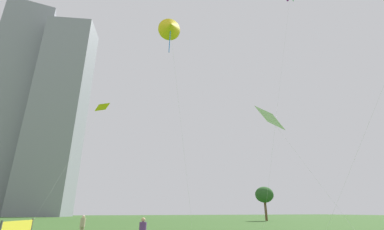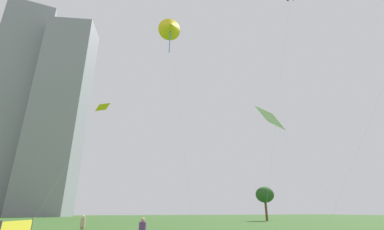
{
  "view_description": "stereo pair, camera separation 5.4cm",
  "coord_description": "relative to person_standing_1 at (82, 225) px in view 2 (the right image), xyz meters",
  "views": [
    {
      "loc": [
        -6.79,
        -13.22,
        1.82
      ],
      "look_at": [
        0.48,
        8.22,
        10.16
      ],
      "focal_mm": 24.56,
      "sensor_mm": 36.0,
      "label": 1
    },
    {
      "loc": [
        -6.74,
        -13.24,
        1.82
      ],
      "look_at": [
        0.48,
        8.22,
        10.16
      ],
      "focal_mm": 24.56,
      "sensor_mm": 36.0,
      "label": 2
    }
  ],
  "objects": [
    {
      "name": "person_standing_1",
      "position": [
        0.0,
        0.0,
        0.0
      ],
      "size": [
        0.35,
        0.35,
        1.57
      ],
      "rotation": [
        0.0,
        0.0,
        6.24
      ],
      "color": "tan",
      "rests_on": "ground"
    },
    {
      "name": "kite_flying_0",
      "position": [
        21.26,
        5.51,
        12.57
      ],
      "size": [
        4.5,
        8.79,
        14.82
      ],
      "color": "silver",
      "rests_on": "ground"
    },
    {
      "name": "kite_flying_1",
      "position": [
        -0.41,
        25.23,
        18.8
      ],
      "size": [
        7.55,
        10.54,
        20.36
      ],
      "color": "silver",
      "rests_on": "ground"
    },
    {
      "name": "kite_flying_2",
      "position": [
        7.47,
        6.31,
        24.33
      ],
      "size": [
        6.93,
        7.88,
        27.03
      ],
      "color": "silver",
      "rests_on": "ground"
    },
    {
      "name": "park_tree_0",
      "position": [
        34.2,
        28.04,
        4.23
      ],
      "size": [
        3.82,
        3.82,
        6.83
      ],
      "color": "brown",
      "rests_on": "ground"
    },
    {
      "name": "distant_highrise_0",
      "position": [
        -40.82,
        107.01,
        47.5
      ],
      "size": [
        22.0,
        22.43,
        96.82
      ],
      "primitive_type": "cube",
      "rotation": [
        0.0,
        0.0,
        0.1
      ],
      "color": "gray",
      "rests_on": "ground"
    },
    {
      "name": "distant_highrise_1",
      "position": [
        -19.4,
        95.16,
        41.82
      ],
      "size": [
        22.21,
        18.36,
        85.45
      ],
      "primitive_type": "cube",
      "rotation": [
        0.0,
        0.0,
        -0.22
      ],
      "color": "gray",
      "rests_on": "ground"
    }
  ]
}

